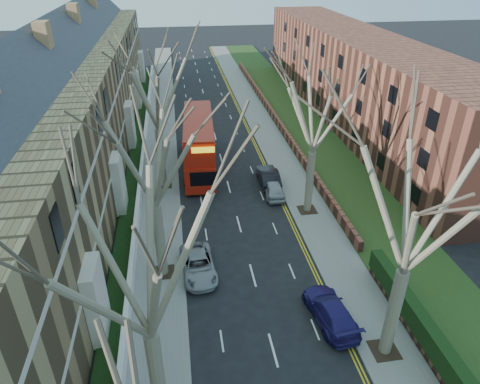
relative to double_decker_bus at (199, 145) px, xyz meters
name	(u,v)px	position (x,y,z in m)	size (l,w,h in m)	color
pavement_left	(161,139)	(-3.78, 7.84, -2.34)	(3.00, 102.00, 0.12)	slate
pavement_right	(267,133)	(8.22, 7.84, -2.34)	(3.00, 102.00, 0.12)	slate
terrace_left	(65,120)	(-11.42, -0.16, 3.14)	(9.70, 78.00, 13.60)	olive
flats_right	(354,77)	(19.69, 11.84, 2.59)	(13.97, 54.00, 10.00)	brown
front_wall_left	(142,167)	(-5.43, -0.16, -1.78)	(0.30, 78.00, 1.00)	white
grass_verge_right	(305,130)	(12.72, 7.84, -2.25)	(6.00, 102.00, 0.06)	#243E16
tree_left_mid	(138,248)	(-3.48, -25.16, 7.16)	(10.50, 10.50, 14.71)	#736652
tree_left_far	(149,142)	(-3.48, -15.16, 6.85)	(10.15, 10.15, 14.22)	#736652
tree_left_dist	(153,79)	(-3.48, -3.16, 7.16)	(10.50, 10.50, 14.71)	#736652
tree_right_mid	(422,193)	(7.92, -23.16, 7.16)	(10.50, 10.50, 14.71)	#736652
tree_right_far	(317,99)	(7.92, -9.16, 6.85)	(10.15, 10.15, 14.22)	#736652
double_decker_bus	(199,145)	(0.00, 0.00, 0.00)	(3.42, 11.80, 4.85)	#A0180B
car_left_far	(198,265)	(-1.21, -15.39, -1.76)	(2.11, 4.57, 1.27)	gray
car_right_near	(331,311)	(5.85, -20.59, -1.72)	(1.90, 4.68, 1.36)	navy
car_right_mid	(273,188)	(5.76, -6.20, -1.73)	(1.57, 3.91, 1.33)	#A0A2A9
car_right_far	(268,177)	(5.77, -4.19, -1.64)	(1.60, 4.59, 1.51)	black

